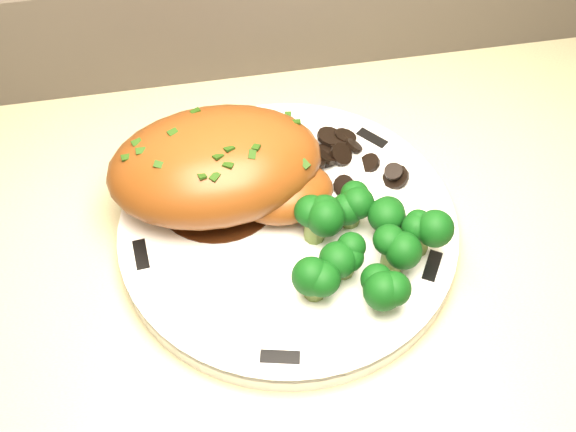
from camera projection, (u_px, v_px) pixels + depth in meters
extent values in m
cylinder|color=white|center=(288.00, 230.00, 0.63)|extent=(0.36, 0.36, 0.02)
cube|color=black|center=(372.00, 138.00, 0.68)|extent=(0.03, 0.03, 0.00)
cube|color=black|center=(215.00, 133.00, 0.69)|extent=(0.03, 0.02, 0.00)
cube|color=black|center=(141.00, 255.00, 0.60)|extent=(0.01, 0.03, 0.00)
cube|color=black|center=(280.00, 357.00, 0.55)|extent=(0.03, 0.02, 0.00)
cube|color=black|center=(432.00, 266.00, 0.59)|extent=(0.02, 0.03, 0.00)
cylinder|color=black|center=(218.00, 192.00, 0.64)|extent=(0.11, 0.11, 0.00)
ellipsoid|color=brown|center=(215.00, 165.00, 0.61)|extent=(0.19, 0.13, 0.07)
ellipsoid|color=brown|center=(284.00, 192.00, 0.62)|extent=(0.09, 0.07, 0.04)
cube|color=#1A380B|center=(144.00, 148.00, 0.59)|extent=(0.01, 0.01, 0.00)
cube|color=#1A380B|center=(170.00, 139.00, 0.59)|extent=(0.01, 0.01, 0.00)
cube|color=#1A380B|center=(197.00, 133.00, 0.59)|extent=(0.01, 0.01, 0.00)
cube|color=#1A380B|center=(224.00, 129.00, 0.59)|extent=(0.01, 0.01, 0.00)
cube|color=#1A380B|center=(250.00, 127.00, 0.60)|extent=(0.01, 0.01, 0.00)
cube|color=#1A380B|center=(277.00, 126.00, 0.60)|extent=(0.01, 0.01, 0.00)
cylinder|color=black|center=(374.00, 157.00, 0.67)|extent=(0.02, 0.02, 0.01)
cylinder|color=black|center=(371.00, 149.00, 0.67)|extent=(0.02, 0.02, 0.01)
cylinder|color=black|center=(364.00, 142.00, 0.67)|extent=(0.02, 0.02, 0.01)
cylinder|color=black|center=(354.00, 144.00, 0.68)|extent=(0.03, 0.02, 0.01)
cylinder|color=black|center=(343.00, 140.00, 0.67)|extent=(0.02, 0.02, 0.01)
cylinder|color=black|center=(331.00, 138.00, 0.67)|extent=(0.02, 0.02, 0.02)
cylinder|color=black|center=(319.00, 146.00, 0.67)|extent=(0.02, 0.02, 0.01)
cylinder|color=black|center=(310.00, 147.00, 0.67)|extent=(0.03, 0.03, 0.00)
cylinder|color=black|center=(302.00, 150.00, 0.66)|extent=(0.03, 0.03, 0.01)
cylinder|color=black|center=(298.00, 161.00, 0.66)|extent=(0.02, 0.03, 0.02)
cylinder|color=black|center=(298.00, 165.00, 0.66)|extent=(0.02, 0.02, 0.01)
cylinder|color=black|center=(301.00, 168.00, 0.65)|extent=(0.03, 0.03, 0.01)
cylinder|color=black|center=(308.00, 178.00, 0.65)|extent=(0.03, 0.03, 0.01)
cylinder|color=black|center=(318.00, 179.00, 0.65)|extent=(0.03, 0.03, 0.01)
cylinder|color=black|center=(330.00, 178.00, 0.64)|extent=(0.03, 0.03, 0.02)
cylinder|color=black|center=(342.00, 182.00, 0.65)|extent=(0.03, 0.03, 0.02)
cylinder|color=black|center=(354.00, 177.00, 0.65)|extent=(0.03, 0.03, 0.01)
cylinder|color=black|center=(364.00, 170.00, 0.65)|extent=(0.04, 0.04, 0.01)
cylinder|color=black|center=(371.00, 170.00, 0.66)|extent=(0.04, 0.04, 0.02)
cylinder|color=black|center=(375.00, 161.00, 0.66)|extent=(0.03, 0.03, 0.01)
cylinder|color=olive|center=(315.00, 229.00, 0.60)|extent=(0.02, 0.02, 0.02)
sphere|color=black|center=(315.00, 217.00, 0.59)|extent=(0.03, 0.03, 0.03)
cylinder|color=olive|center=(350.00, 213.00, 0.61)|extent=(0.02, 0.02, 0.02)
sphere|color=black|center=(351.00, 201.00, 0.60)|extent=(0.03, 0.03, 0.03)
cylinder|color=olive|center=(392.00, 223.00, 0.61)|extent=(0.02, 0.02, 0.02)
sphere|color=black|center=(394.00, 211.00, 0.59)|extent=(0.03, 0.03, 0.03)
cylinder|color=olive|center=(344.00, 264.00, 0.58)|extent=(0.02, 0.02, 0.02)
sphere|color=black|center=(345.00, 252.00, 0.57)|extent=(0.03, 0.03, 0.03)
cylinder|color=olive|center=(391.00, 262.00, 0.58)|extent=(0.02, 0.02, 0.02)
sphere|color=black|center=(394.00, 251.00, 0.57)|extent=(0.03, 0.03, 0.03)
cylinder|color=olive|center=(418.00, 241.00, 0.60)|extent=(0.02, 0.02, 0.02)
sphere|color=black|center=(421.00, 230.00, 0.58)|extent=(0.03, 0.03, 0.03)
cylinder|color=olive|center=(315.00, 286.00, 0.57)|extent=(0.02, 0.02, 0.02)
sphere|color=black|center=(315.00, 275.00, 0.56)|extent=(0.03, 0.03, 0.03)
cylinder|color=olive|center=(380.00, 294.00, 0.57)|extent=(0.02, 0.02, 0.02)
sphere|color=black|center=(382.00, 283.00, 0.55)|extent=(0.03, 0.03, 0.03)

